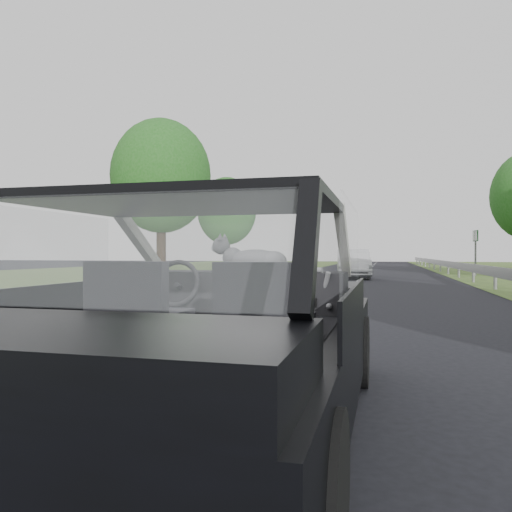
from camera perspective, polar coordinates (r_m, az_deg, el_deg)
The scene contains 11 objects.
ground at distance 3.40m, azimuth -4.87°, elevation -19.26°, with size 140.00×140.00×0.00m, color black.
subject_car at distance 3.23m, azimuth -4.88°, elevation -7.03°, with size 1.80×4.00×1.45m, color black.
dashboard at distance 3.81m, azimuth -1.74°, elevation -4.02°, with size 1.58×0.45×0.30m, color black.
driver_seat at distance 3.11m, azimuth -13.67°, elevation -4.45°, with size 0.50×0.72×0.42m, color black.
passenger_seat at distance 2.82m, azimuth 0.86°, elevation -4.92°, with size 0.50×0.72×0.42m, color black.
steering_wheel at distance 3.66m, azimuth -9.08°, elevation -3.10°, with size 0.36×0.36×0.04m, color black.
cat at distance 3.73m, azimuth -0.11°, elevation -0.35°, with size 0.65×0.20×0.29m, color gray.
other_car at distance 23.48m, azimuth 11.06°, elevation -0.86°, with size 1.61×4.08×1.34m, color silver.
highway_sign at distance 27.69m, azimuth 23.79°, elevation 0.30°, with size 0.09×0.93×2.32m, color #0C4619.
tree_5 at distance 28.69m, azimuth -10.79°, elevation 6.46°, with size 5.58×5.58×8.45m, color #1B5516, non-canonical shape.
tree_6 at distance 36.84m, azimuth -3.36°, elevation 3.62°, with size 4.34×4.34×6.57m, color #1B5516, non-canonical shape.
Camera 1 is at (1.06, -3.02, 1.14)m, focal length 35.00 mm.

